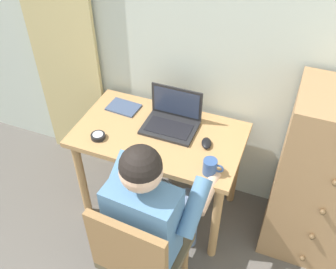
{
  "coord_description": "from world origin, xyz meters",
  "views": [
    {
      "loc": [
        0.25,
        0.16,
        2.3
      ],
      "look_at": [
        -0.37,
        1.72,
        0.83
      ],
      "focal_mm": 40.57,
      "sensor_mm": 36.0,
      "label": 1
    }
  ],
  "objects_px": {
    "laptop": "(172,119)",
    "desk_clock": "(98,136)",
    "dresser": "(326,181)",
    "person_seated": "(155,208)",
    "chair": "(140,254)",
    "coffee_mug": "(210,167)",
    "desk": "(159,146)",
    "computer_mouse": "(206,143)",
    "notebook_pad": "(123,107)"
  },
  "relations": [
    {
      "from": "laptop",
      "to": "desk_clock",
      "type": "relative_size",
      "value": 3.78
    },
    {
      "from": "dresser",
      "to": "person_seated",
      "type": "bearing_deg",
      "value": -144.27
    },
    {
      "from": "chair",
      "to": "coffee_mug",
      "type": "relative_size",
      "value": 7.39
    },
    {
      "from": "desk",
      "to": "chair",
      "type": "distance_m",
      "value": 0.73
    },
    {
      "from": "computer_mouse",
      "to": "notebook_pad",
      "type": "distance_m",
      "value": 0.65
    },
    {
      "from": "chair",
      "to": "desk_clock",
      "type": "distance_m",
      "value": 0.77
    },
    {
      "from": "desk_clock",
      "to": "coffee_mug",
      "type": "distance_m",
      "value": 0.73
    },
    {
      "from": "desk",
      "to": "chair",
      "type": "relative_size",
      "value": 1.2
    },
    {
      "from": "chair",
      "to": "coffee_mug",
      "type": "xyz_separation_m",
      "value": [
        0.22,
        0.49,
        0.28
      ]
    },
    {
      "from": "desk",
      "to": "notebook_pad",
      "type": "relative_size",
      "value": 5.08
    },
    {
      "from": "dresser",
      "to": "person_seated",
      "type": "distance_m",
      "value": 1.05
    },
    {
      "from": "chair",
      "to": "laptop",
      "type": "xyz_separation_m",
      "value": [
        -0.13,
        0.8,
        0.28
      ]
    },
    {
      "from": "desk_clock",
      "to": "notebook_pad",
      "type": "bearing_deg",
      "value": 88.4
    },
    {
      "from": "desk",
      "to": "coffee_mug",
      "type": "relative_size",
      "value": 8.88
    },
    {
      "from": "chair",
      "to": "computer_mouse",
      "type": "height_order",
      "value": "chair"
    },
    {
      "from": "desk",
      "to": "dresser",
      "type": "height_order",
      "value": "dresser"
    },
    {
      "from": "person_seated",
      "to": "laptop",
      "type": "bearing_deg",
      "value": 102.69
    },
    {
      "from": "coffee_mug",
      "to": "computer_mouse",
      "type": "bearing_deg",
      "value": 112.03
    },
    {
      "from": "computer_mouse",
      "to": "notebook_pad",
      "type": "height_order",
      "value": "computer_mouse"
    },
    {
      "from": "computer_mouse",
      "to": "notebook_pad",
      "type": "bearing_deg",
      "value": 148.68
    },
    {
      "from": "dresser",
      "to": "notebook_pad",
      "type": "distance_m",
      "value": 1.37
    },
    {
      "from": "dresser",
      "to": "coffee_mug",
      "type": "xyz_separation_m",
      "value": [
        -0.64,
        -0.3,
        0.18
      ]
    },
    {
      "from": "coffee_mug",
      "to": "laptop",
      "type": "bearing_deg",
      "value": 138.18
    },
    {
      "from": "dresser",
      "to": "desk_clock",
      "type": "relative_size",
      "value": 13.33
    },
    {
      "from": "desk",
      "to": "desk_clock",
      "type": "xyz_separation_m",
      "value": [
        -0.33,
        -0.18,
        0.13
      ]
    },
    {
      "from": "dresser",
      "to": "computer_mouse",
      "type": "xyz_separation_m",
      "value": [
        -0.73,
        -0.09,
        0.14
      ]
    },
    {
      "from": "laptop",
      "to": "person_seated",
      "type": "bearing_deg",
      "value": -77.31
    },
    {
      "from": "desk",
      "to": "chair",
      "type": "bearing_deg",
      "value": -75.87
    },
    {
      "from": "coffee_mug",
      "to": "chair",
      "type": "bearing_deg",
      "value": -114.17
    },
    {
      "from": "dresser",
      "to": "notebook_pad",
      "type": "xyz_separation_m",
      "value": [
        -1.36,
        0.06,
        0.13
      ]
    },
    {
      "from": "person_seated",
      "to": "notebook_pad",
      "type": "distance_m",
      "value": 0.85
    },
    {
      "from": "desk",
      "to": "computer_mouse",
      "type": "distance_m",
      "value": 0.34
    },
    {
      "from": "chair",
      "to": "laptop",
      "type": "height_order",
      "value": "laptop"
    },
    {
      "from": "chair",
      "to": "coffee_mug",
      "type": "height_order",
      "value": "chair"
    },
    {
      "from": "desk_clock",
      "to": "coffee_mug",
      "type": "xyz_separation_m",
      "value": [
        0.73,
        -0.03,
        0.03
      ]
    },
    {
      "from": "desk",
      "to": "laptop",
      "type": "distance_m",
      "value": 0.2
    },
    {
      "from": "laptop",
      "to": "notebook_pad",
      "type": "relative_size",
      "value": 1.62
    },
    {
      "from": "desk",
      "to": "notebook_pad",
      "type": "distance_m",
      "value": 0.38
    },
    {
      "from": "desk_clock",
      "to": "dresser",
      "type": "bearing_deg",
      "value": 11.31
    },
    {
      "from": "chair",
      "to": "computer_mouse",
      "type": "distance_m",
      "value": 0.76
    },
    {
      "from": "dresser",
      "to": "person_seated",
      "type": "height_order",
      "value": "person_seated"
    },
    {
      "from": "dresser",
      "to": "desk_clock",
      "type": "xyz_separation_m",
      "value": [
        -1.37,
        -0.27,
        0.14
      ]
    },
    {
      "from": "computer_mouse",
      "to": "coffee_mug",
      "type": "xyz_separation_m",
      "value": [
        0.09,
        -0.21,
        0.03
      ]
    },
    {
      "from": "person_seated",
      "to": "desk_clock",
      "type": "relative_size",
      "value": 13.38
    },
    {
      "from": "laptop",
      "to": "notebook_pad",
      "type": "xyz_separation_m",
      "value": [
        -0.37,
        0.05,
        -0.05
      ]
    },
    {
      "from": "desk_clock",
      "to": "chair",
      "type": "bearing_deg",
      "value": -45.52
    },
    {
      "from": "dresser",
      "to": "laptop",
      "type": "height_order",
      "value": "dresser"
    },
    {
      "from": "notebook_pad",
      "to": "coffee_mug",
      "type": "xyz_separation_m",
      "value": [
        0.72,
        -0.36,
        0.04
      ]
    },
    {
      "from": "dresser",
      "to": "laptop",
      "type": "distance_m",
      "value": 1.01
    },
    {
      "from": "desk",
      "to": "coffee_mug",
      "type": "distance_m",
      "value": 0.48
    }
  ]
}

